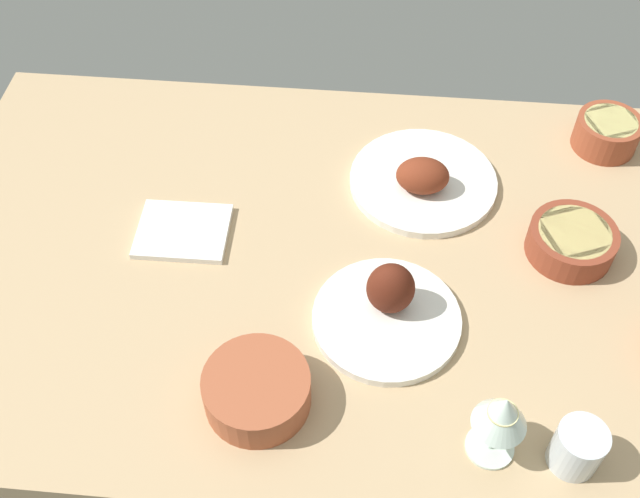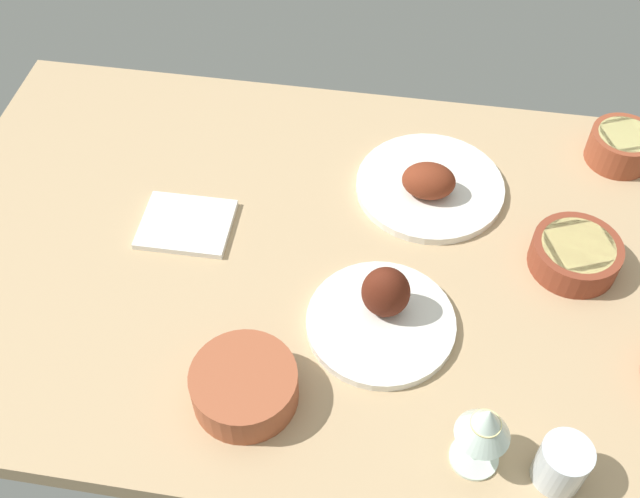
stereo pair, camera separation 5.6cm
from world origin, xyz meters
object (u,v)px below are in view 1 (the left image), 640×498
plate_center_main (423,180)px  bowl_pasta (572,241)px  bowl_sauce (257,389)px  wine_glass (502,415)px  water_tumbler (578,448)px  plate_far_side (388,309)px  bowl_potatoes (607,132)px  folded_napkin (183,231)px

plate_center_main → bowl_pasta: (25.27, -13.38, 1.03)cm
bowl_pasta → bowl_sauce: (-49.36, -33.49, 0.45)cm
wine_glass → water_tumbler: size_ratio=1.80×
plate_far_side → bowl_potatoes: size_ratio=1.95×
plate_far_side → water_tumbler: (26.74, -21.83, 1.22)cm
plate_center_main → bowl_sauce: bearing=-117.2°
plate_center_main → folded_napkin: (-41.99, -15.41, -1.26)cm
plate_center_main → bowl_sauce: 52.71cm
plate_center_main → wine_glass: 52.84cm
bowl_pasta → wine_glass: wine_glass is taller
bowl_pasta → folded_napkin: bowl_pasta is taller
bowl_potatoes → folded_napkin: (-77.13, -30.04, -2.83)cm
bowl_sauce → water_tumbler: water_tumbler is taller
bowl_potatoes → bowl_pasta: (-9.87, -28.01, -0.54)cm
plate_far_side → folded_napkin: (-36.50, 14.83, -2.07)cm
plate_center_main → bowl_potatoes: plate_center_main is taller
bowl_pasta → bowl_sauce: 59.65cm
bowl_pasta → plate_center_main: bearing=152.1°
plate_center_main → wine_glass: wine_glass is taller
bowl_sauce → bowl_potatoes: bearing=46.1°
plate_far_side → folded_napkin: 39.45cm
folded_napkin → wine_glass: bearing=-34.7°
water_tumbler → folded_napkin: bearing=149.9°
bowl_potatoes → wine_glass: size_ratio=0.88×
bowl_potatoes → folded_napkin: bowl_potatoes is taller
bowl_sauce → water_tumbler: 45.64cm
plate_far_side → bowl_sauce: (-18.60, -16.62, 0.67)cm
bowl_pasta → wine_glass: 41.50cm
bowl_potatoes → wine_glass: (-25.25, -65.91, 6.50)cm
bowl_potatoes → bowl_pasta: bowl_potatoes is taller
plate_far_side → water_tumbler: plate_far_side is taller
bowl_potatoes → bowl_sauce: bearing=-133.9°
wine_glass → folded_napkin: wine_glass is taller
wine_glass → water_tumbler: bearing=-4.0°
bowl_pasta → water_tumbler: (-4.02, -38.70, 0.99)cm
wine_glass → folded_napkin: bearing=145.3°
folded_napkin → water_tumbler: bearing=-30.1°
plate_far_side → bowl_sauce: bearing=-138.2°
water_tumbler → bowl_potatoes: bearing=78.2°
bowl_sauce → wine_glass: (33.98, -4.41, 6.59)cm
water_tumbler → plate_center_main: bearing=112.2°
plate_center_main → plate_far_side: 30.75cm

